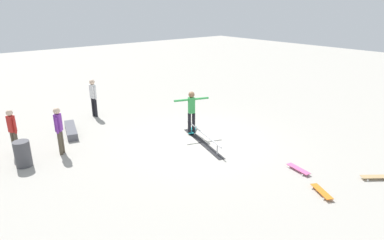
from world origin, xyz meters
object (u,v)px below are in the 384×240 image
at_px(bystander_red_shirt, 12,129).
at_px(loose_skateboard_pink, 298,169).
at_px(loose_skateboard_orange, 322,191).
at_px(trash_bin, 23,154).
at_px(grind_rail, 203,138).
at_px(skate_ledge, 71,130).
at_px(loose_skateboard_natural, 375,177).
at_px(bystander_white_shirt, 93,96).
at_px(bystander_purple_shirt, 59,128).
at_px(skateboard_main, 193,130).
at_px(skater_main, 192,110).

distance_m(bystander_red_shirt, loose_skateboard_pink, 9.28).
bearing_deg(loose_skateboard_orange, trash_bin, 67.82).
distance_m(grind_rail, skate_ledge, 5.20).
height_order(loose_skateboard_orange, loose_skateboard_pink, same).
bearing_deg(grind_rail, skate_ledge, 56.04).
relative_size(skate_ledge, loose_skateboard_natural, 2.30).
bearing_deg(bystander_red_shirt, bystander_white_shirt, 90.33).
bearing_deg(skate_ledge, bystander_purple_shirt, 151.07).
distance_m(bystander_white_shirt, loose_skateboard_pink, 9.20).
relative_size(loose_skateboard_pink, trash_bin, 1.00).
bearing_deg(bystander_white_shirt, loose_skateboard_orange, 174.52).
relative_size(grind_rail, trash_bin, 3.57).
bearing_deg(skateboard_main, loose_skateboard_orange, 47.52).
relative_size(skate_ledge, bystander_white_shirt, 1.04).
xyz_separation_m(skateboard_main, bystander_purple_shirt, (1.25, 4.68, 0.85)).
distance_m(skater_main, trash_bin, 5.90).
height_order(grind_rail, bystander_purple_shirt, bystander_purple_shirt).
xyz_separation_m(bystander_white_shirt, loose_skateboard_natural, (-10.46, -3.92, -0.88)).
bearing_deg(bystander_purple_shirt, loose_skateboard_orange, 72.06).
xyz_separation_m(bystander_purple_shirt, trash_bin, (-0.17, 1.23, -0.51)).
height_order(grind_rail, loose_skateboard_pink, grind_rail).
height_order(bystander_white_shirt, bystander_purple_shirt, bystander_white_shirt).
distance_m(bystander_white_shirt, loose_skateboard_natural, 11.20).
distance_m(grind_rail, trash_bin, 5.91).
bearing_deg(skater_main, loose_skateboard_orange, 109.35).
relative_size(bystander_white_shirt, loose_skateboard_pink, 2.06).
xyz_separation_m(skater_main, loose_skateboard_orange, (-5.54, 0.03, -0.91)).
bearing_deg(trash_bin, bystander_white_shirt, -49.63).
height_order(bystander_white_shirt, loose_skateboard_natural, bystander_white_shirt).
bearing_deg(skate_ledge, bystander_white_shirt, -49.30).
bearing_deg(skater_main, skate_ledge, -19.85).
bearing_deg(skateboard_main, loose_skateboard_pink, 54.87).
bearing_deg(grind_rail, skateboard_main, -5.42).
distance_m(skater_main, bystander_purple_shirt, 4.73).
relative_size(bystander_purple_shirt, trash_bin, 1.97).
xyz_separation_m(grind_rail, trash_bin, (2.17, 5.49, 0.23)).
xyz_separation_m(bystander_white_shirt, bystander_purple_shirt, (-2.99, 2.49, -0.04)).
height_order(skate_ledge, bystander_white_shirt, bystander_white_shirt).
height_order(skate_ledge, trash_bin, trash_bin).
bearing_deg(loose_skateboard_natural, bystander_white_shirt, 147.30).
distance_m(loose_skateboard_natural, loose_skateboard_pink, 2.13).
relative_size(bystander_red_shirt, bystander_white_shirt, 0.92).
xyz_separation_m(grind_rail, skate_ledge, (3.96, 3.37, -0.05)).
bearing_deg(loose_skateboard_natural, trash_bin, 173.06).
distance_m(skate_ledge, skateboard_main, 4.75).
height_order(skate_ledge, loose_skateboard_natural, skate_ledge).
distance_m(skater_main, bystander_red_shirt, 6.19).
bearing_deg(loose_skateboard_orange, skater_main, 27.18).
height_order(bystander_purple_shirt, loose_skateboard_pink, bystander_purple_shirt).
bearing_deg(bystander_red_shirt, grind_rail, 30.43).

